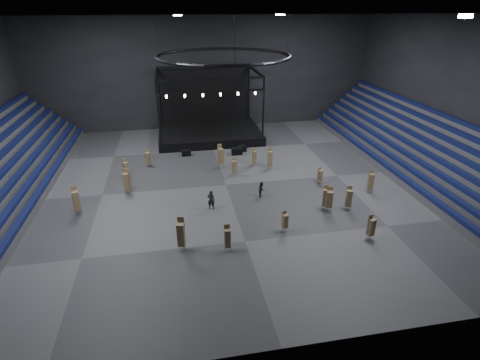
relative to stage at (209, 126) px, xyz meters
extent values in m
plane|color=#454547|center=(0.00, -16.24, -1.45)|extent=(50.00, 50.00, 0.00)
cube|color=black|center=(0.00, 4.76, 7.55)|extent=(50.00, 0.20, 18.00)
cube|color=black|center=(0.00, -37.24, 7.55)|extent=(50.00, 0.20, 18.00)
cube|color=black|center=(25.00, -16.24, 7.55)|extent=(0.20, 42.00, 18.00)
cube|color=#4B4B4D|center=(-21.40, -16.24, -1.08)|extent=(7.20, 40.00, 0.75)
cube|color=#0D133C|center=(-18.12, -16.24, -0.50)|extent=(0.59, 40.00, 0.40)
cube|color=#0D133C|center=(-19.02, -16.24, 0.25)|extent=(0.59, 40.00, 0.40)
cube|color=#0D133C|center=(-19.91, -16.24, 1.00)|extent=(0.59, 40.00, 0.40)
cube|color=#0D133C|center=(-20.82, -16.24, 1.75)|extent=(0.59, 40.00, 0.40)
cube|color=#4B4B4D|center=(21.40, -16.24, -1.08)|extent=(7.20, 40.00, 0.75)
cube|color=#0D133C|center=(18.12, -16.24, -0.50)|extent=(0.59, 40.00, 0.40)
cube|color=#4B4B4D|center=(21.85, -16.24, -0.70)|extent=(6.30, 40.00, 1.50)
cube|color=#0D133C|center=(19.02, -16.24, 0.25)|extent=(0.59, 40.00, 0.40)
cube|color=#4B4B4D|center=(22.30, -16.24, -0.33)|extent=(5.40, 40.00, 2.25)
cube|color=#0D133C|center=(19.91, -16.24, 1.00)|extent=(0.59, 40.00, 0.40)
cube|color=#4B4B4D|center=(22.75, -16.24, 0.05)|extent=(4.50, 40.00, 3.00)
cube|color=#0D133C|center=(20.82, -16.24, 1.75)|extent=(0.59, 40.00, 0.40)
cube|color=#4B4B4D|center=(23.20, -16.24, 0.42)|extent=(3.60, 40.00, 3.75)
cube|color=#0D133C|center=(21.71, -16.24, 2.50)|extent=(0.59, 40.00, 0.40)
cube|color=#4B4B4D|center=(23.65, -16.24, 0.80)|extent=(2.70, 40.00, 4.50)
cube|color=#0D133C|center=(22.61, -16.24, 3.25)|extent=(0.59, 40.00, 0.40)
cube|color=#4B4B4D|center=(24.10, -16.24, 1.17)|extent=(1.80, 40.00, 5.25)
cube|color=#0D133C|center=(23.52, -16.24, 4.00)|extent=(0.59, 40.00, 0.40)
cube|color=#4B4B4D|center=(24.55, -16.24, 1.55)|extent=(0.90, 40.00, 6.00)
cube|color=#0D133C|center=(24.41, -16.24, 4.75)|extent=(0.59, 40.00, 0.40)
cube|color=black|center=(0.00, -0.74, -0.85)|extent=(14.00, 10.00, 1.20)
cube|color=black|center=(0.00, 4.06, 3.75)|extent=(13.30, 0.30, 8.00)
cylinder|color=black|center=(-6.60, -5.34, 3.65)|extent=(0.24, 0.24, 7.80)
cylinder|color=black|center=(-6.60, 3.86, 3.65)|extent=(0.24, 0.24, 7.80)
cylinder|color=black|center=(6.60, -5.34, 3.65)|extent=(0.24, 0.24, 7.80)
cylinder|color=black|center=(6.60, 3.86, 3.65)|extent=(0.24, 0.24, 7.80)
cube|color=black|center=(0.00, -5.34, 7.55)|extent=(13.40, 0.25, 0.25)
cube|color=black|center=(0.00, 3.86, 7.55)|extent=(13.40, 0.25, 0.25)
cube|color=black|center=(0.00, -5.34, 6.05)|extent=(13.40, 0.20, 0.20)
cylinder|color=white|center=(-5.50, -5.34, 5.65)|extent=(0.24, 0.24, 0.35)
cylinder|color=white|center=(-3.30, -5.34, 5.65)|extent=(0.24, 0.24, 0.35)
cylinder|color=white|center=(-1.10, -5.34, 5.65)|extent=(0.24, 0.24, 0.35)
cylinder|color=white|center=(1.10, -5.34, 5.65)|extent=(0.24, 0.24, 0.35)
cylinder|color=white|center=(3.30, -5.34, 5.65)|extent=(0.24, 0.24, 0.35)
cylinder|color=white|center=(5.50, -5.34, 5.65)|extent=(0.24, 0.24, 0.35)
torus|color=black|center=(0.00, -16.24, 11.55)|extent=(12.30, 12.30, 0.30)
cylinder|color=black|center=(6.00, -16.24, 14.05)|extent=(0.04, 0.04, 5.00)
cylinder|color=black|center=(0.00, -10.24, 14.05)|extent=(0.04, 0.04, 5.00)
cylinder|color=black|center=(-6.00, -16.24, 14.05)|extent=(0.04, 0.04, 5.00)
cylinder|color=black|center=(0.00, -22.24, 14.05)|extent=(0.04, 0.04, 5.00)
cube|color=black|center=(0.00, -31.24, 15.75)|extent=(49.00, 0.35, 0.70)
cube|color=black|center=(0.00, -23.24, 15.75)|extent=(49.00, 0.35, 0.70)
cube|color=black|center=(0.00, -16.24, 15.75)|extent=(49.00, 0.35, 0.70)
cube|color=black|center=(0.00, -9.24, 15.75)|extent=(49.00, 0.35, 0.70)
cube|color=black|center=(0.00, -1.24, 15.75)|extent=(49.00, 0.35, 0.70)
cube|color=white|center=(14.00, -28.24, 15.15)|extent=(0.60, 0.60, 0.25)
cube|color=white|center=(-10.00, -12.24, 15.15)|extent=(0.60, 0.60, 0.25)
cube|color=white|center=(10.00, -12.24, 15.15)|extent=(0.60, 0.60, 0.25)
cube|color=white|center=(-4.00, -20.24, 15.15)|extent=(0.60, 0.60, 0.25)
cube|color=white|center=(4.00, -20.24, 15.15)|extent=(0.60, 0.60, 0.25)
cube|color=black|center=(-3.64, -7.14, -1.08)|extent=(1.16, 0.64, 0.75)
cube|color=black|center=(2.68, -7.88, -1.02)|extent=(1.31, 0.67, 0.87)
cube|color=black|center=(3.48, -6.90, -1.06)|extent=(1.23, 0.74, 0.77)
cylinder|color=silver|center=(9.81, -28.42, -1.25)|extent=(0.03, 0.03, 0.39)
cylinder|color=silver|center=(9.81, -28.05, -1.25)|extent=(0.03, 0.03, 0.39)
cylinder|color=silver|center=(10.18, -28.42, -1.25)|extent=(0.03, 0.03, 0.39)
cylinder|color=silver|center=(10.18, -28.05, -1.25)|extent=(0.03, 0.03, 0.39)
cube|color=#9D8356|center=(9.99, -28.24, -0.32)|extent=(0.59, 0.59, 1.47)
cube|color=#9D8356|center=(9.93, -28.05, 0.36)|extent=(0.45, 0.19, 0.81)
cylinder|color=silver|center=(8.26, -23.57, -1.23)|extent=(0.03, 0.03, 0.45)
cylinder|color=silver|center=(8.26, -23.14, -1.23)|extent=(0.03, 0.03, 0.45)
cylinder|color=silver|center=(8.69, -23.57, -1.23)|extent=(0.03, 0.03, 0.45)
cylinder|color=silver|center=(8.69, -23.14, -1.23)|extent=(0.03, 0.03, 0.45)
cube|color=#9D8356|center=(8.47, -23.35, -0.23)|extent=(0.66, 0.66, 1.55)
cube|color=#9D8356|center=(8.53, -23.14, 0.50)|extent=(0.52, 0.19, 0.85)
cylinder|color=silver|center=(-8.37, -9.94, -1.25)|extent=(0.03, 0.03, 0.39)
cylinder|color=silver|center=(-8.37, -9.57, -1.25)|extent=(0.03, 0.03, 0.39)
cylinder|color=silver|center=(-7.99, -9.94, -1.25)|extent=(0.03, 0.03, 0.39)
cylinder|color=silver|center=(-7.99, -9.57, -1.25)|extent=(0.03, 0.03, 0.39)
cube|color=#9D8356|center=(-8.18, -9.75, -0.39)|extent=(0.55, 0.55, 1.34)
cube|color=#9D8356|center=(-8.14, -9.56, 0.23)|extent=(0.45, 0.15, 0.74)
cylinder|color=silver|center=(3.87, -11.91, -1.27)|extent=(0.03, 0.03, 0.35)
cylinder|color=silver|center=(3.87, -11.58, -1.27)|extent=(0.03, 0.03, 0.35)
cylinder|color=silver|center=(4.21, -11.91, -1.27)|extent=(0.03, 0.03, 0.35)
cylinder|color=silver|center=(4.21, -11.58, -1.27)|extent=(0.03, 0.03, 0.35)
cube|color=#9D8356|center=(4.04, -11.75, -0.37)|extent=(0.48, 0.48, 1.46)
cube|color=#9D8356|center=(4.02, -11.57, 0.31)|extent=(0.41, 0.11, 0.80)
cylinder|color=silver|center=(1.10, -14.19, -1.25)|extent=(0.03, 0.03, 0.40)
cylinder|color=silver|center=(1.10, -13.81, -1.25)|extent=(0.03, 0.03, 0.40)
cylinder|color=silver|center=(1.48, -14.19, -1.25)|extent=(0.03, 0.03, 0.40)
cylinder|color=silver|center=(1.48, -13.81, -1.25)|extent=(0.03, 0.03, 0.40)
cube|color=#9D8356|center=(1.29, -14.00, -0.39)|extent=(0.62, 0.62, 1.32)
cube|color=#9D8356|center=(1.36, -13.81, 0.22)|extent=(0.46, 0.21, 0.73)
cylinder|color=silver|center=(13.82, -20.79, -1.26)|extent=(0.03, 0.03, 0.38)
cylinder|color=silver|center=(13.82, -20.43, -1.26)|extent=(0.03, 0.03, 0.38)
cylinder|color=silver|center=(14.18, -20.79, -1.26)|extent=(0.03, 0.03, 0.38)
cylinder|color=silver|center=(14.18, -20.43, -1.26)|extent=(0.03, 0.03, 0.38)
cube|color=#9D8356|center=(14.00, -20.61, -0.24)|extent=(0.50, 0.50, 1.66)
cube|color=#9D8356|center=(14.02, -20.42, 0.54)|extent=(0.44, 0.10, 0.91)
cylinder|color=silver|center=(8.06, -23.12, -1.27)|extent=(0.03, 0.03, 0.37)
cylinder|color=silver|center=(8.06, -22.77, -1.27)|extent=(0.03, 0.03, 0.37)
cylinder|color=silver|center=(8.41, -23.12, -1.27)|extent=(0.03, 0.03, 0.37)
cylinder|color=silver|center=(8.41, -22.77, -1.27)|extent=(0.03, 0.03, 0.37)
cube|color=#9D8356|center=(8.24, -22.94, -0.26)|extent=(0.58, 0.58, 1.65)
cube|color=#9D8356|center=(8.31, -22.78, 0.51)|extent=(0.41, 0.22, 0.91)
cylinder|color=silver|center=(9.65, -17.90, -1.28)|extent=(0.03, 0.03, 0.34)
cylinder|color=silver|center=(9.65, -17.57, -1.28)|extent=(0.03, 0.03, 0.34)
cylinder|color=silver|center=(9.98, -17.90, -1.28)|extent=(0.03, 0.03, 0.34)
cylinder|color=silver|center=(9.98, -17.57, -1.28)|extent=(0.03, 0.03, 0.34)
cube|color=#9D8356|center=(9.81, -17.74, -0.51)|extent=(0.52, 0.52, 1.19)
cube|color=#9D8356|center=(9.76, -17.57, 0.03)|extent=(0.39, 0.17, 0.65)
cylinder|color=silver|center=(-10.15, -16.54, -1.22)|extent=(0.03, 0.03, 0.45)
cylinder|color=silver|center=(-10.15, -16.12, -1.22)|extent=(0.03, 0.03, 0.45)
cylinder|color=silver|center=(-9.72, -16.54, -1.22)|extent=(0.03, 0.03, 0.45)
cylinder|color=silver|center=(-9.72, -16.12, -1.22)|extent=(0.03, 0.03, 0.45)
cube|color=#9D8356|center=(-9.94, -16.33, -0.12)|extent=(0.69, 0.69, 1.76)
cube|color=#9D8356|center=(-9.86, -16.12, 0.71)|extent=(0.51, 0.24, 0.97)
cylinder|color=silver|center=(-0.11, -12.00, -1.22)|extent=(0.03, 0.03, 0.46)
cylinder|color=silver|center=(-0.11, -11.57, -1.22)|extent=(0.03, 0.03, 0.46)
cylinder|color=silver|center=(0.32, -12.00, -1.22)|extent=(0.03, 0.03, 0.46)
cylinder|color=silver|center=(0.32, -11.57, -1.22)|extent=(0.03, 0.03, 0.46)
cube|color=#9D8356|center=(0.10, -11.78, -0.02)|extent=(0.70, 0.70, 1.94)
cube|color=#9D8356|center=(0.03, -11.57, 0.89)|extent=(0.52, 0.24, 1.06)
cylinder|color=silver|center=(-5.24, -27.18, -1.23)|extent=(0.03, 0.03, 0.44)
cylinder|color=silver|center=(-5.24, -26.76, -1.23)|extent=(0.03, 0.03, 0.44)
cylinder|color=silver|center=(-4.82, -27.18, -1.23)|extent=(0.03, 0.03, 0.44)
cylinder|color=silver|center=(-4.82, -26.76, -1.23)|extent=(0.03, 0.03, 0.44)
cube|color=#9D8356|center=(-5.03, -26.97, -0.04)|extent=(0.65, 0.65, 1.93)
cube|color=#9D8356|center=(-4.97, -26.75, 0.88)|extent=(0.51, 0.19, 1.06)
cylinder|color=silver|center=(-1.75, -27.89, -1.26)|extent=(0.03, 0.03, 0.38)
cylinder|color=silver|center=(-1.75, -27.52, -1.26)|extent=(0.03, 0.03, 0.38)
cylinder|color=silver|center=(-1.39, -27.89, -1.26)|extent=(0.03, 0.03, 0.38)
cylinder|color=silver|center=(-1.39, -27.52, -1.26)|extent=(0.03, 0.03, 0.38)
cube|color=#9D8356|center=(-1.57, -27.70, -0.30)|extent=(0.47, 0.47, 1.53)
cube|color=#9D8356|center=(-1.57, -27.51, 0.41)|extent=(0.44, 0.07, 0.84)
cylinder|color=silver|center=(-14.21, -20.02, -1.23)|extent=(0.03, 0.03, 0.44)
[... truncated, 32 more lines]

